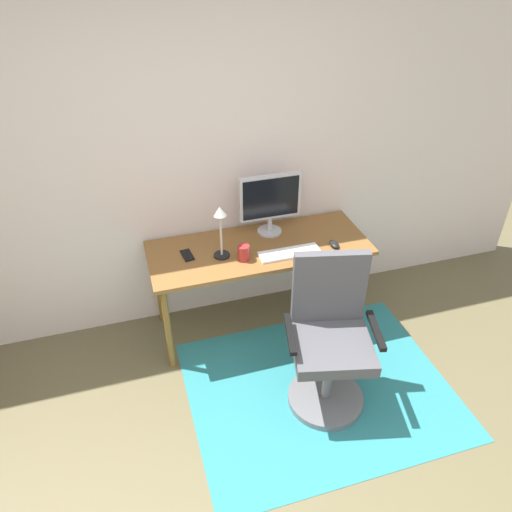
{
  "coord_description": "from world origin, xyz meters",
  "views": [
    {
      "loc": [
        -0.35,
        -0.92,
        2.62
      ],
      "look_at": [
        0.4,
        1.57,
        0.83
      ],
      "focal_mm": 34.12,
      "sensor_mm": 36.0,
      "label": 1
    }
  ],
  "objects": [
    {
      "name": "office_chair",
      "position": [
        0.71,
        1.03,
        0.46
      ],
      "size": [
        0.62,
        0.57,
        1.04
      ],
      "rotation": [
        0.0,
        0.0,
        -0.23
      ],
      "color": "slate",
      "rests_on": "ground"
    },
    {
      "name": "keyboard",
      "position": [
        0.67,
        1.67,
        0.74
      ],
      "size": [
        0.43,
        0.13,
        0.02
      ],
      "primitive_type": "cube",
      "color": "white",
      "rests_on": "desk"
    },
    {
      "name": "coffee_cup",
      "position": [
        0.35,
        1.7,
        0.78
      ],
      "size": [
        0.08,
        0.08,
        0.11
      ],
      "primitive_type": "cylinder",
      "color": "#A32928",
      "rests_on": "desk"
    },
    {
      "name": "desk",
      "position": [
        0.5,
        1.82,
        0.65
      ],
      "size": [
        1.56,
        0.61,
        0.73
      ],
      "color": "brown",
      "rests_on": "ground"
    },
    {
      "name": "computer_mouse",
      "position": [
        1.01,
        1.67,
        0.74
      ],
      "size": [
        0.06,
        0.1,
        0.03
      ],
      "primitive_type": "ellipsoid",
      "color": "black",
      "rests_on": "desk"
    },
    {
      "name": "desk_lamp",
      "position": [
        0.22,
        1.78,
        0.98
      ],
      "size": [
        0.11,
        0.11,
        0.38
      ],
      "color": "black",
      "rests_on": "desk"
    },
    {
      "name": "cell_phone",
      "position": [
        -0.01,
        1.85,
        0.73
      ],
      "size": [
        0.08,
        0.15,
        0.01
      ],
      "primitive_type": "cube",
      "rotation": [
        0.0,
        0.0,
        0.13
      ],
      "color": "black",
      "rests_on": "desk"
    },
    {
      "name": "area_rug",
      "position": [
        0.7,
        1.07,
        0.0
      ],
      "size": [
        1.74,
        1.38,
        0.01
      ],
      "primitive_type": "cube",
      "color": "teal",
      "rests_on": "ground"
    },
    {
      "name": "wall_back",
      "position": [
        0.0,
        2.2,
        1.3
      ],
      "size": [
        6.0,
        0.1,
        2.6
      ],
      "primitive_type": "cube",
      "color": "silver",
      "rests_on": "ground"
    },
    {
      "name": "monitor",
      "position": [
        0.63,
        1.99,
        0.99
      ],
      "size": [
        0.45,
        0.18,
        0.46
      ],
      "color": "#B2B2B7",
      "rests_on": "desk"
    }
  ]
}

